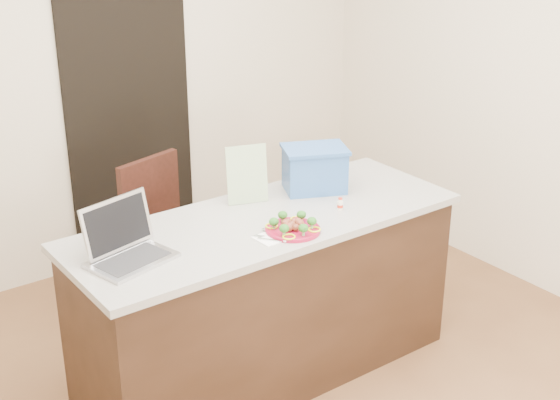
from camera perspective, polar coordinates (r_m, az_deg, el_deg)
ground at (r=4.23m, az=1.06°, el=-13.90°), size 4.00×4.00×0.00m
room_shell at (r=3.52m, az=1.25°, el=7.80°), size 4.00×4.00×4.00m
doorway at (r=5.38m, az=-10.94°, el=5.79°), size 0.90×0.02×2.00m
island at (r=4.15m, az=-1.00°, el=-7.10°), size 2.06×0.76×0.92m
plate at (r=3.79m, az=0.94°, el=-2.17°), size 0.27×0.27×0.02m
meatballs at (r=3.78m, az=0.90°, el=-1.80°), size 0.11×0.11×0.04m
broccoli at (r=3.77m, az=0.95°, el=-1.58°), size 0.21×0.23×0.04m
pepper_rings at (r=3.79m, az=0.94°, el=-2.04°), size 0.22×0.22×0.01m
napkin at (r=3.72m, az=-0.73°, el=-2.80°), size 0.14×0.14×0.01m
fork at (r=3.71m, az=-1.04°, el=-2.76°), size 0.08×0.14×0.00m
knife at (r=3.72m, az=-0.20°, el=-2.68°), size 0.02×0.19×0.01m
yogurt_bottle at (r=4.04m, az=4.42°, el=-0.35°), size 0.03×0.03×0.07m
laptop at (r=3.58m, az=-11.28°, el=-3.10°), size 0.42×0.37×0.26m
leaflet at (r=4.08m, az=-2.43°, el=1.88°), size 0.22×0.11×0.31m
blue_box at (r=4.25m, az=2.55°, el=2.31°), size 0.41×0.37×0.25m
chair at (r=4.68m, az=-8.75°, el=-2.31°), size 0.54×0.55×1.00m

